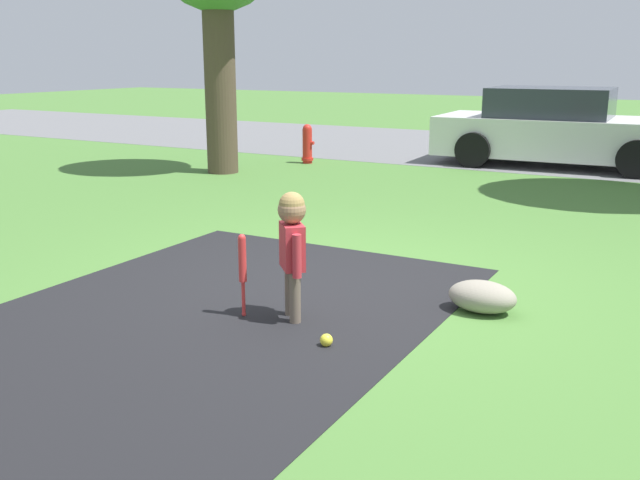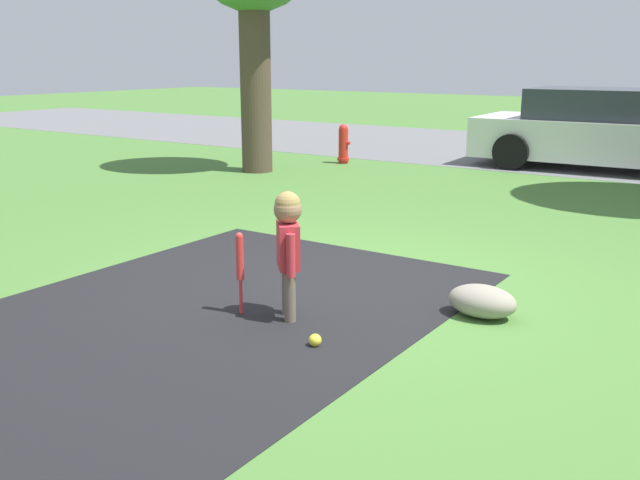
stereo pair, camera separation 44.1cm
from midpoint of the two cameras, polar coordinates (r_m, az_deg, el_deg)
The scene contains 9 objects.
ground_plane at distance 5.90m, azimuth -0.56°, elevation -3.51°, with size 60.00×60.00×0.00m, color #477533.
driveway_strip at distance 4.42m, azimuth -22.90°, elevation -10.98°, with size 3.06×7.00×0.01m.
street_strip at distance 14.78m, azimuth 18.12°, elevation 6.62°, with size 40.00×6.00×0.01m.
child at distance 4.96m, azimuth -4.79°, elevation 0.15°, with size 0.28×0.29×0.92m.
baseball_bat at distance 5.11m, azimuth -8.69°, elevation -1.89°, with size 0.06×0.06×0.61m.
sports_ball at distance 4.64m, azimuth -2.23°, elevation -8.05°, with size 0.08×0.08×0.08m.
fire_hydrant at distance 12.68m, azimuth -2.02°, elevation 7.66°, with size 0.24×0.21×0.69m.
parked_car at distance 12.99m, azimuth 17.62°, elevation 8.44°, with size 4.19×2.15×1.32m.
edging_rock at distance 5.31m, azimuth 10.55°, elevation -4.51°, with size 0.50×0.35×0.23m.
Camera 1 is at (2.59, -5.00, 1.81)m, focal length 40.00 mm.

